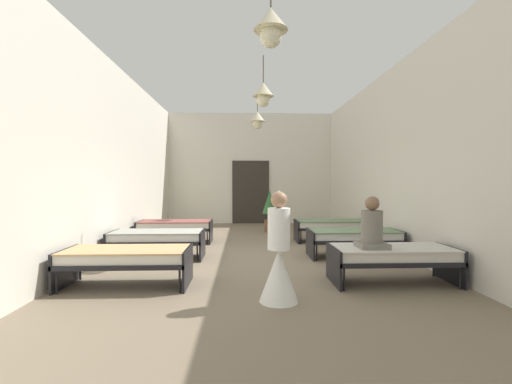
% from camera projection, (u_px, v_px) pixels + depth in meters
% --- Properties ---
extents(ground_plane, '(6.83, 12.66, 0.10)m').
position_uv_depth(ground_plane, '(257.00, 260.00, 7.28)').
color(ground_plane, '#7A6B56').
extents(room_shell, '(6.63, 12.26, 4.22)m').
position_uv_depth(room_shell, '(255.00, 161.00, 8.56)').
color(room_shell, silver).
rests_on(room_shell, ground).
extents(bed_left_row_0, '(1.90, 0.84, 0.57)m').
position_uv_depth(bed_left_row_0, '(127.00, 257.00, 5.29)').
color(bed_left_row_0, black).
rests_on(bed_left_row_0, ground).
extents(bed_right_row_0, '(1.90, 0.84, 0.57)m').
position_uv_depth(bed_right_row_0, '(392.00, 255.00, 5.44)').
color(bed_right_row_0, black).
rests_on(bed_right_row_0, ground).
extents(bed_left_row_1, '(1.90, 0.84, 0.57)m').
position_uv_depth(bed_left_row_1, '(157.00, 237.00, 7.19)').
color(bed_left_row_1, black).
rests_on(bed_left_row_1, ground).
extents(bed_right_row_1, '(1.90, 0.84, 0.57)m').
position_uv_depth(bed_right_row_1, '(354.00, 236.00, 7.34)').
color(bed_right_row_1, black).
rests_on(bed_right_row_1, ground).
extents(bed_left_row_2, '(1.90, 0.84, 0.57)m').
position_uv_depth(bed_left_row_2, '(175.00, 226.00, 9.09)').
color(bed_left_row_2, black).
rests_on(bed_left_row_2, ground).
extents(bed_right_row_2, '(1.90, 0.84, 0.57)m').
position_uv_depth(bed_right_row_2, '(331.00, 225.00, 9.24)').
color(bed_right_row_2, black).
rests_on(bed_right_row_2, ground).
extents(nurse_near_aisle, '(0.52, 0.52, 1.49)m').
position_uv_depth(nurse_near_aisle, '(279.00, 262.00, 4.60)').
color(nurse_near_aisle, white).
rests_on(nurse_near_aisle, ground).
extents(patient_seated_primary, '(0.44, 0.44, 0.80)m').
position_uv_depth(patient_seated_primary, '(372.00, 229.00, 5.36)').
color(patient_seated_primary, slate).
rests_on(patient_seated_primary, bed_right_row_0).
extents(potted_plant, '(0.48, 0.48, 1.32)m').
position_uv_depth(potted_plant, '(270.00, 207.00, 10.98)').
color(potted_plant, brown).
rests_on(potted_plant, ground).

